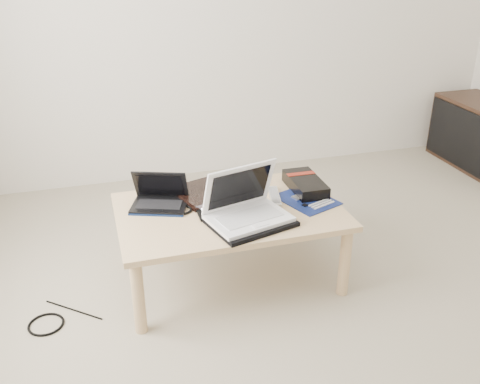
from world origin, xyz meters
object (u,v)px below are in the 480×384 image
object	(u,v)px
netbook	(160,199)
coffee_table	(229,218)
gpu_box	(305,184)
white_laptop	(246,207)

from	to	relation	value
netbook	coffee_table	bearing A→B (deg)	-22.25
netbook	gpu_box	distance (m)	0.77
coffee_table	gpu_box	xyz separation A→B (m)	(0.45, 0.10, 0.08)
white_laptop	coffee_table	bearing A→B (deg)	106.29
white_laptop	netbook	bearing A→B (deg)	143.11
coffee_table	white_laptop	world-z (taller)	white_laptop
coffee_table	gpu_box	world-z (taller)	gpu_box
netbook	white_laptop	bearing A→B (deg)	-36.89
gpu_box	netbook	bearing A→B (deg)	177.57
netbook	white_laptop	size ratio (longest dim) A/B	0.77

